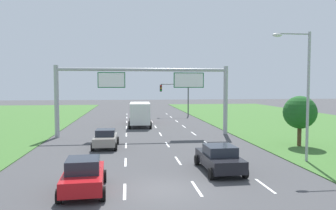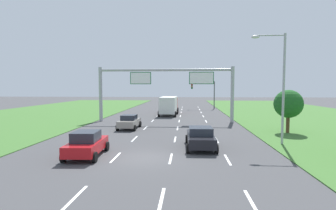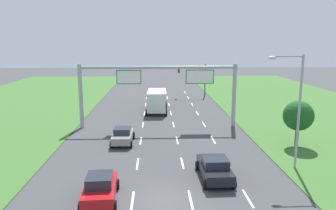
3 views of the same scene
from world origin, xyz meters
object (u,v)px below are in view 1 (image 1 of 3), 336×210
Objects in this scene: roadside_tree_mid at (300,112)px; sign_gantry at (146,87)px; car_lead_silver at (106,138)px; traffic_light_mast at (177,93)px; box_truck at (140,113)px; street_lamp at (303,85)px; car_mid_lane at (84,175)px; car_near_red at (219,158)px.

sign_gantry is at bearing 149.13° from roadside_tree_mid.
traffic_light_mast is at bearing 70.44° from car_lead_silver.
box_truck is 23.40m from street_lamp.
sign_gantry reaches higher than traffic_light_mast.
car_mid_lane is 18.91m from roadside_tree_mid.
car_near_red is 11.24m from roadside_tree_mid.
car_near_red is 1.09× the size of car_mid_lane.
box_truck is (-3.82, 22.53, 0.83)m from car_near_red.
car_near_red is at bearing -142.09° from roadside_tree_mid.
car_lead_silver is 15.37m from street_lamp.
street_lamp is at bearing -84.05° from traffic_light_mast.
sign_gantry is at bearing -106.91° from traffic_light_mast.
car_mid_lane is at bearing -160.27° from car_near_red.
street_lamp is (9.52, -12.56, 0.20)m from sign_gantry.
street_lamp is (9.79, -20.97, 3.47)m from box_truck.
street_lamp is 2.03× the size of roadside_tree_mid.
car_near_red is at bearing -165.35° from street_lamp.
car_mid_lane is 0.72× the size of traffic_light_mast.
roadside_tree_mid reaches higher than box_truck.
sign_gantry is 14.44m from roadside_tree_mid.
car_mid_lane is (-7.42, -2.85, 0.02)m from car_near_red.
sign_gantry is at bearing 59.25° from car_lead_silver.
street_lamp reaches higher than car_mid_lane.
car_lead_silver is at bearing 129.26° from car_near_red.
car_mid_lane is at bearing -161.76° from street_lamp.
street_lamp is (13.39, 4.42, 4.28)m from car_mid_lane.
sign_gantry reaches higher than car_mid_lane.
street_lamp reaches higher than sign_gantry.
car_near_red is 0.79× the size of traffic_light_mast.
roadside_tree_mid is (16.14, 9.65, 2.02)m from car_mid_lane.
traffic_light_mast is (6.12, 20.12, -1.02)m from sign_gantry.
box_truck reaches higher than car_lead_silver.
roadside_tree_mid is (8.72, 6.79, 2.04)m from car_near_red.
car_mid_lane is 0.52× the size of box_truck.
roadside_tree_mid is (12.54, -15.73, 1.21)m from box_truck.
traffic_light_mast is at bearing 73.09° from sign_gantry.
roadside_tree_mid is at bearing 36.60° from car_near_red.
car_near_red is 0.26× the size of sign_gantry.
traffic_light_mast is 0.66× the size of street_lamp.
car_near_red is 34.48m from traffic_light_mast.
sign_gantry is 4.12× the size of roadside_tree_mid.
box_truck is at bearing -118.61° from traffic_light_mast.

